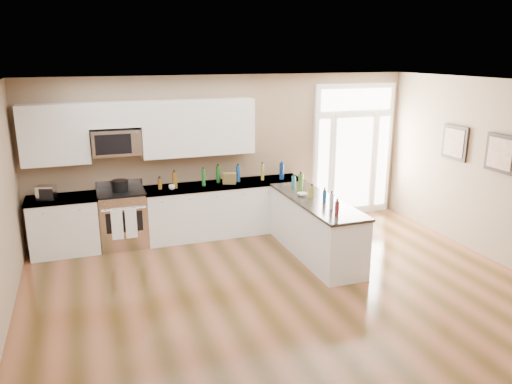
% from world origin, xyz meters
% --- Properties ---
extents(ground, '(8.00, 8.00, 0.00)m').
position_xyz_m(ground, '(0.00, 0.00, 0.00)').
color(ground, '#473114').
extents(room_shell, '(8.00, 8.00, 8.00)m').
position_xyz_m(room_shell, '(0.00, 0.00, 1.71)').
color(room_shell, '#8E755A').
rests_on(room_shell, ground).
extents(back_cabinet_left, '(1.10, 0.66, 0.94)m').
position_xyz_m(back_cabinet_left, '(-2.87, 3.69, 0.44)').
color(back_cabinet_left, white).
rests_on(back_cabinet_left, ground).
extents(back_cabinet_right, '(2.85, 0.66, 0.94)m').
position_xyz_m(back_cabinet_right, '(-0.16, 3.69, 0.44)').
color(back_cabinet_right, white).
rests_on(back_cabinet_right, ground).
extents(peninsula_cabinet, '(0.69, 2.32, 0.94)m').
position_xyz_m(peninsula_cabinet, '(0.93, 2.24, 0.43)').
color(peninsula_cabinet, white).
rests_on(peninsula_cabinet, ground).
extents(upper_cabinet_left, '(1.04, 0.33, 0.95)m').
position_xyz_m(upper_cabinet_left, '(-2.88, 3.83, 1.93)').
color(upper_cabinet_left, white).
rests_on(upper_cabinet_left, room_shell).
extents(upper_cabinet_right, '(1.94, 0.33, 0.95)m').
position_xyz_m(upper_cabinet_right, '(-0.57, 3.83, 1.93)').
color(upper_cabinet_right, white).
rests_on(upper_cabinet_right, room_shell).
extents(upper_cabinet_short, '(0.82, 0.33, 0.40)m').
position_xyz_m(upper_cabinet_short, '(-1.95, 3.83, 2.20)').
color(upper_cabinet_short, white).
rests_on(upper_cabinet_short, room_shell).
extents(microwave, '(0.78, 0.41, 0.42)m').
position_xyz_m(microwave, '(-1.95, 3.80, 1.76)').
color(microwave, silver).
rests_on(microwave, room_shell).
extents(entry_door, '(1.70, 0.10, 2.60)m').
position_xyz_m(entry_door, '(2.55, 3.95, 1.30)').
color(entry_door, white).
rests_on(entry_door, ground).
extents(wall_art_near, '(0.05, 0.58, 0.58)m').
position_xyz_m(wall_art_near, '(3.47, 2.20, 1.70)').
color(wall_art_near, black).
rests_on(wall_art_near, room_shell).
extents(wall_art_far, '(0.05, 0.58, 0.58)m').
position_xyz_m(wall_art_far, '(3.47, 1.20, 1.70)').
color(wall_art_far, black).
rests_on(wall_art_far, room_shell).
extents(kitchen_range, '(0.77, 0.69, 1.08)m').
position_xyz_m(kitchen_range, '(-1.94, 3.69, 0.48)').
color(kitchen_range, silver).
rests_on(kitchen_range, ground).
extents(stockpot, '(0.30, 0.30, 0.20)m').
position_xyz_m(stockpot, '(-1.95, 3.71, 1.05)').
color(stockpot, black).
rests_on(stockpot, kitchen_range).
extents(toaster_oven, '(0.31, 0.27, 0.23)m').
position_xyz_m(toaster_oven, '(-3.08, 3.63, 1.05)').
color(toaster_oven, silver).
rests_on(toaster_oven, back_cabinet_left).
extents(cardboard_box, '(0.27, 0.24, 0.19)m').
position_xyz_m(cardboard_box, '(-0.08, 3.64, 1.03)').
color(cardboard_box, brown).
rests_on(cardboard_box, back_cabinet_right).
extents(bowl_left, '(0.20, 0.20, 0.05)m').
position_xyz_m(bowl_left, '(-3.09, 3.67, 0.96)').
color(bowl_left, white).
rests_on(bowl_left, back_cabinet_left).
extents(bowl_peninsula, '(0.18, 0.18, 0.05)m').
position_xyz_m(bowl_peninsula, '(0.80, 2.49, 0.97)').
color(bowl_peninsula, white).
rests_on(bowl_peninsula, peninsula_cabinet).
extents(cup_counter, '(0.14, 0.14, 0.08)m').
position_xyz_m(cup_counter, '(-1.12, 3.57, 0.98)').
color(cup_counter, white).
rests_on(cup_counter, back_cabinet_right).
extents(counter_bottles, '(2.33, 2.45, 0.31)m').
position_xyz_m(counter_bottles, '(0.24, 3.15, 1.07)').
color(counter_bottles, '#19591E').
rests_on(counter_bottles, back_cabinet_right).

